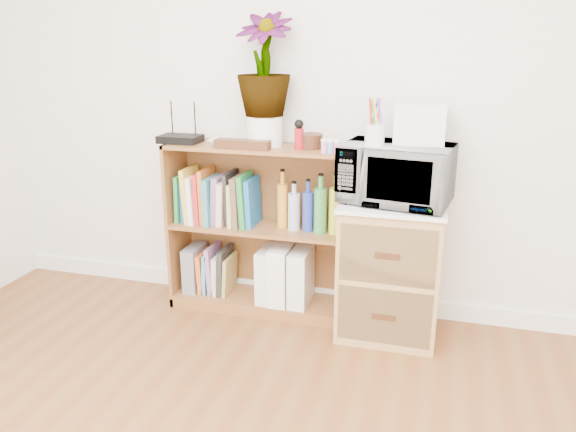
% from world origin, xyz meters
% --- Properties ---
extents(skirting_board, '(4.00, 0.02, 0.10)m').
position_xyz_m(skirting_board, '(0.00, 2.24, 0.05)').
color(skirting_board, white).
rests_on(skirting_board, ground).
extents(bookshelf, '(1.00, 0.30, 0.95)m').
position_xyz_m(bookshelf, '(-0.35, 2.10, 0.47)').
color(bookshelf, brown).
rests_on(bookshelf, ground).
extents(wicker_unit, '(0.50, 0.45, 0.70)m').
position_xyz_m(wicker_unit, '(0.40, 2.02, 0.35)').
color(wicker_unit, '#9E7542').
rests_on(wicker_unit, ground).
extents(microwave, '(0.57, 0.43, 0.29)m').
position_xyz_m(microwave, '(0.40, 2.02, 0.86)').
color(microwave, silver).
rests_on(microwave, wicker_unit).
extents(pen_cup, '(0.09, 0.09, 0.10)m').
position_xyz_m(pen_cup, '(0.29, 1.95, 1.06)').
color(pen_cup, white).
rests_on(pen_cup, microwave).
extents(small_appliance, '(0.24, 0.20, 0.19)m').
position_xyz_m(small_appliance, '(0.50, 2.08, 1.10)').
color(small_appliance, silver).
rests_on(small_appliance, microwave).
extents(router, '(0.22, 0.15, 0.04)m').
position_xyz_m(router, '(-0.79, 2.08, 0.97)').
color(router, black).
rests_on(router, bookshelf).
extents(white_bowl, '(0.13, 0.13, 0.03)m').
position_xyz_m(white_bowl, '(-0.54, 2.07, 0.97)').
color(white_bowl, white).
rests_on(white_bowl, bookshelf).
extents(plant_pot, '(0.19, 0.19, 0.16)m').
position_xyz_m(plant_pot, '(-0.31, 2.12, 1.03)').
color(plant_pot, white).
rests_on(plant_pot, bookshelf).
extents(potted_plant, '(0.29, 0.29, 0.52)m').
position_xyz_m(potted_plant, '(-0.31, 2.12, 1.37)').
color(potted_plant, '#2F7735').
rests_on(potted_plant, plant_pot).
extents(trinket_box, '(0.29, 0.07, 0.05)m').
position_xyz_m(trinket_box, '(-0.39, 2.00, 0.97)').
color(trinket_box, '#3B2010').
rests_on(trinket_box, bookshelf).
extents(kokeshi_doll, '(0.05, 0.05, 0.11)m').
position_xyz_m(kokeshi_doll, '(-0.11, 2.06, 1.00)').
color(kokeshi_doll, '#A1131A').
rests_on(kokeshi_doll, bookshelf).
extents(wooden_bowl, '(0.13, 0.13, 0.07)m').
position_xyz_m(wooden_bowl, '(-0.06, 2.11, 0.99)').
color(wooden_bowl, '#391A0F').
rests_on(wooden_bowl, bookshelf).
extents(paint_jars, '(0.12, 0.04, 0.06)m').
position_xyz_m(paint_jars, '(0.07, 2.01, 0.98)').
color(paint_jars, pink).
rests_on(paint_jars, bookshelf).
extents(file_box, '(0.08, 0.21, 0.27)m').
position_xyz_m(file_box, '(-0.75, 2.10, 0.20)').
color(file_box, slate).
rests_on(file_box, bookshelf).
extents(magazine_holder_left, '(0.10, 0.24, 0.30)m').
position_xyz_m(magazine_holder_left, '(-0.28, 2.09, 0.22)').
color(magazine_holder_left, silver).
rests_on(magazine_holder_left, bookshelf).
extents(magazine_holder_mid, '(0.10, 0.26, 0.33)m').
position_xyz_m(magazine_holder_mid, '(-0.21, 2.09, 0.23)').
color(magazine_holder_mid, white).
rests_on(magazine_holder_mid, bookshelf).
extents(magazine_holder_right, '(0.10, 0.25, 0.32)m').
position_xyz_m(magazine_holder_right, '(-0.10, 2.09, 0.23)').
color(magazine_holder_right, white).
rests_on(magazine_holder_right, bookshelf).
extents(cookbooks, '(0.45, 0.20, 0.31)m').
position_xyz_m(cookbooks, '(-0.59, 2.10, 0.64)').
color(cookbooks, '#217C3E').
rests_on(cookbooks, bookshelf).
extents(liquor_bottles, '(0.37, 0.07, 0.32)m').
position_xyz_m(liquor_bottles, '(-0.04, 2.10, 0.65)').
color(liquor_bottles, orange).
rests_on(liquor_bottles, bookshelf).
extents(lower_books, '(0.19, 0.19, 0.28)m').
position_xyz_m(lower_books, '(-0.61, 2.10, 0.20)').
color(lower_books, '#DA5A26').
rests_on(lower_books, bookshelf).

